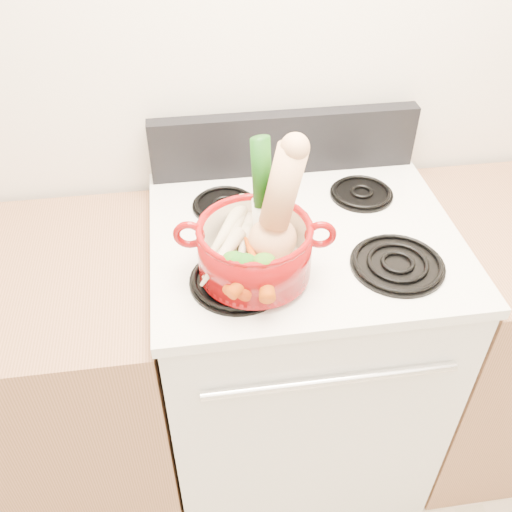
{
  "coord_description": "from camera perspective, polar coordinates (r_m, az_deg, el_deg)",
  "views": [
    {
      "loc": [
        -0.29,
        0.29,
        1.85
      ],
      "look_at": [
        -0.15,
        1.23,
        1.03
      ],
      "focal_mm": 40.0,
      "sensor_mm": 36.0,
      "label": 1
    }
  ],
  "objects": [
    {
      "name": "carrot_4",
      "position": [
        1.23,
        -0.13,
        -0.63
      ],
      "size": [
        0.05,
        0.16,
        0.04
      ],
      "primitive_type": "cone",
      "rotation": [
        1.66,
        0.0,
        0.13
      ],
      "color": "#C03A09",
      "rests_on": "dutch_oven"
    },
    {
      "name": "carrot_2",
      "position": [
        1.24,
        0.9,
        -1.17
      ],
      "size": [
        0.05,
        0.19,
        0.05
      ],
      "primitive_type": "cone",
      "rotation": [
        1.66,
        0.0,
        -0.1
      ],
      "color": "#CB5F0A",
      "rests_on": "dutch_oven"
    },
    {
      "name": "burner_front_right",
      "position": [
        1.39,
        13.97,
        -0.71
      ],
      "size": [
        0.22,
        0.22,
        0.02
      ],
      "primitive_type": "cylinder",
      "color": "black",
      "rests_on": "cooktop"
    },
    {
      "name": "parsnip_0",
      "position": [
        1.31,
        -2.24,
        1.0
      ],
      "size": [
        0.1,
        0.21,
        0.06
      ],
      "primitive_type": "cone",
      "rotation": [
        1.66,
        0.0,
        -0.32
      ],
      "color": "beige",
      "rests_on": "dutch_oven"
    },
    {
      "name": "parsnip_3",
      "position": [
        1.25,
        -3.53,
        -0.04
      ],
      "size": [
        0.13,
        0.16,
        0.05
      ],
      "primitive_type": "cone",
      "rotation": [
        1.66,
        0.0,
        -0.62
      ],
      "color": "beige",
      "rests_on": "dutch_oven"
    },
    {
      "name": "carrot_1",
      "position": [
        1.24,
        -1.27,
        -1.33
      ],
      "size": [
        0.11,
        0.15,
        0.05
      ],
      "primitive_type": "cone",
      "rotation": [
        1.66,
        0.0,
        -0.53
      ],
      "color": "red",
      "rests_on": "dutch_oven"
    },
    {
      "name": "burner_back_left",
      "position": [
        1.54,
        -3.16,
        5.22
      ],
      "size": [
        0.17,
        0.17,
        0.02
      ],
      "primitive_type": "cylinder",
      "color": "black",
      "rests_on": "cooktop"
    },
    {
      "name": "parsnip_2",
      "position": [
        1.3,
        -1.21,
        1.3
      ],
      "size": [
        0.09,
        0.19,
        0.06
      ],
      "primitive_type": "cone",
      "rotation": [
        1.66,
        0.0,
        -0.28
      ],
      "color": "beige",
      "rests_on": "dutch_oven"
    },
    {
      "name": "parsnip_5",
      "position": [
        1.3,
        -3.08,
        2.51
      ],
      "size": [
        0.16,
        0.22,
        0.06
      ],
      "primitive_type": "cone",
      "rotation": [
        1.66,
        0.0,
        -0.56
      ],
      "color": "beige",
      "rests_on": "dutch_oven"
    },
    {
      "name": "cooktop",
      "position": [
        1.47,
        4.84,
        1.94
      ],
      "size": [
        0.78,
        0.67,
        0.03
      ],
      "primitive_type": "cube",
      "color": "white",
      "rests_on": "stove_body"
    },
    {
      "name": "stove_body",
      "position": [
        1.8,
        4.0,
        -9.97
      ],
      "size": [
        0.76,
        0.65,
        0.92
      ],
      "primitive_type": "cube",
      "color": "silver",
      "rests_on": "floor"
    },
    {
      "name": "oven_handle",
      "position": [
        1.35,
        7.53,
        -12.28
      ],
      "size": [
        0.6,
        0.02,
        0.02
      ],
      "primitive_type": "cylinder",
      "rotation": [
        0.0,
        1.57,
        0.0
      ],
      "color": "silver",
      "rests_on": "stove_body"
    },
    {
      "name": "pot_handle_left",
      "position": [
        1.25,
        -6.73,
        2.14
      ],
      "size": [
        0.07,
        0.03,
        0.07
      ],
      "primitive_type": "torus",
      "rotation": [
        1.57,
        0.0,
        -0.14
      ],
      "color": "maroon",
      "rests_on": "dutch_oven"
    },
    {
      "name": "pot_handle_right",
      "position": [
        1.25,
        6.47,
        2.14
      ],
      "size": [
        0.07,
        0.03,
        0.07
      ],
      "primitive_type": "torus",
      "rotation": [
        1.57,
        0.0,
        -0.14
      ],
      "color": "maroon",
      "rests_on": "dutch_oven"
    },
    {
      "name": "control_backsplash",
      "position": [
        1.65,
        2.85,
        11.25
      ],
      "size": [
        0.76,
        0.05,
        0.18
      ],
      "primitive_type": "cube",
      "color": "black",
      "rests_on": "cooktop"
    },
    {
      "name": "carrot_0",
      "position": [
        1.24,
        0.08,
        -1.47
      ],
      "size": [
        0.11,
        0.16,
        0.05
      ],
      "primitive_type": "cone",
      "rotation": [
        1.66,
        0.0,
        -0.49
      ],
      "color": "#C23509",
      "rests_on": "dutch_oven"
    },
    {
      "name": "burner_front_left",
      "position": [
        1.31,
        -1.82,
        -2.31
      ],
      "size": [
        0.22,
        0.22,
        0.02
      ],
      "primitive_type": "cylinder",
      "color": "black",
      "rests_on": "cooktop"
    },
    {
      "name": "parsnip_4",
      "position": [
        1.28,
        -2.47,
        1.63
      ],
      "size": [
        0.09,
        0.19,
        0.05
      ],
      "primitive_type": "cone",
      "rotation": [
        1.66,
        0.0,
        -0.32
      ],
      "color": "beige",
      "rests_on": "dutch_oven"
    },
    {
      "name": "squash",
      "position": [
        1.23,
        1.74,
        5.03
      ],
      "size": [
        0.21,
        0.17,
        0.3
      ],
      "primitive_type": null,
      "rotation": [
        0.0,
        0.23,
        0.32
      ],
      "color": "#E5AA75",
      "rests_on": "dutch_oven"
    },
    {
      "name": "ginger",
      "position": [
        1.34,
        0.77,
        2.12
      ],
      "size": [
        0.08,
        0.06,
        0.04
      ],
      "primitive_type": "ellipsoid",
      "rotation": [
        0.0,
        0.0,
        -0.02
      ],
      "color": "tan",
      "rests_on": "dutch_oven"
    },
    {
      "name": "carrot_3",
      "position": [
        1.21,
        -0.44,
        -1.93
      ],
      "size": [
        0.12,
        0.12,
        0.04
      ],
      "primitive_type": "cone",
      "rotation": [
        1.66,
        0.0,
        -0.79
      ],
      "color": "#DB4C0A",
      "rests_on": "dutch_oven"
    },
    {
      "name": "burner_back_right",
      "position": [
        1.61,
        10.51,
        6.27
      ],
      "size": [
        0.17,
        0.17,
        0.02
      ],
      "primitive_type": "cylinder",
      "color": "black",
      "rests_on": "cooktop"
    },
    {
      "name": "dutch_oven",
      "position": [
        1.27,
        -0.13,
        0.64
      ],
      "size": [
        0.29,
        0.29,
        0.13
      ],
      "primitive_type": "cylinder",
      "rotation": [
        0.0,
        0.0,
        -0.14
      ],
      "color": "maroon",
      "rests_on": "burner_front_left"
    },
    {
      "name": "parsnip_1",
      "position": [
        1.29,
        -2.98,
        0.55
      ],
      "size": [
        0.15,
        0.16,
        0.05
      ],
      "primitive_type": "cone",
      "rotation": [
        1.66,
        0.0,
        -0.72
      ],
      "color": "beige",
      "rests_on": "dutch_oven"
    },
    {
      "name": "leek",
      "position": [
        1.25,
        0.61,
        6.01
      ],
      "size": [
        0.07,
        0.09,
        0.29
      ],
      "primitive_type": "cylinder",
      "rotation": [
        -0.11,
        0.0,
        0.33
      ],
      "color": "white",
      "rests_on": "dutch_oven"
    },
    {
      "name": "wall_back",
      "position": [
        1.59,
        2.82,
        20.34
      ],
      "size": [
        3.5,
        0.02,
        2.6
      ],
      "primitive_type": "cube",
      "color": "white",
      "rests_on": "floor"
    }
  ]
}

